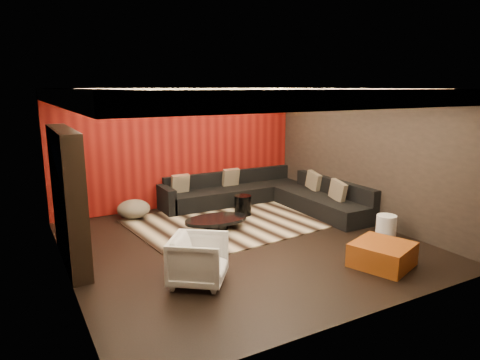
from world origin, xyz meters
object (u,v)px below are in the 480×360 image
orange_ottoman (382,254)px  armchair (199,260)px  coffee_table (216,223)px  sectional_sofa (267,196)px  white_side_table (386,227)px  drum_stool (243,205)px

orange_ottoman → armchair: bearing=163.2°
coffee_table → sectional_sofa: sectional_sofa is taller
white_side_table → orange_ottoman: bearing=-139.8°
white_side_table → coffee_table: bearing=141.4°
drum_stool → white_side_table: (1.64, -2.62, -0.01)m
sectional_sofa → orange_ottoman: bearing=-93.6°
coffee_table → armchair: 2.42m
orange_ottoman → coffee_table: bearing=118.3°
drum_stool → orange_ottoman: bearing=-79.7°
drum_stool → orange_ottoman: size_ratio=0.52×
armchair → sectional_sofa: bearing=-9.0°
white_side_table → sectional_sofa: bearing=104.3°
white_side_table → sectional_sofa: (-0.77, 2.99, 0.03)m
white_side_table → armchair: 3.85m
coffee_table → armchair: bearing=-122.0°
coffee_table → drum_stool: drum_stool is taller
white_side_table → orange_ottoman: white_side_table is taller
drum_stool → armchair: armchair is taller
coffee_table → orange_ottoman: size_ratio=1.53×
drum_stool → armchair: 3.42m
white_side_table → sectional_sofa: 3.09m
white_side_table → sectional_sofa: size_ratio=0.13×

